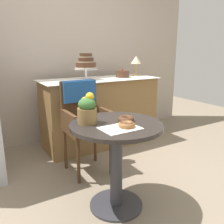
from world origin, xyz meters
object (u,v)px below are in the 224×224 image
at_px(donut_mid, 127,124).
at_px(tiered_cake_stand, 86,64).
at_px(cafe_table, 116,149).
at_px(wicker_chair, 83,111).
at_px(round_layer_cake, 123,74).
at_px(flower_vase, 87,109).
at_px(donut_front, 126,119).
at_px(table_lamp, 136,61).

xyz_separation_m(donut_mid, tiered_cake_stand, (0.35, 1.42, 0.35)).
xyz_separation_m(cafe_table, wicker_chair, (0.06, 0.76, 0.13)).
height_order(donut_mid, round_layer_cake, round_layer_cake).
bearing_deg(flower_vase, cafe_table, -31.78).
bearing_deg(round_layer_cake, donut_front, -122.18).
relative_size(donut_mid, flower_vase, 0.53).
bearing_deg(wicker_chair, donut_front, -92.57).
distance_m(cafe_table, table_lamp, 1.89).
bearing_deg(wicker_chair, tiered_cake_stand, 55.62).
relative_size(wicker_chair, donut_mid, 7.63).
bearing_deg(flower_vase, table_lamp, 42.29).
height_order(wicker_chair, donut_front, wicker_chair).
bearing_deg(round_layer_cake, cafe_table, -124.92).
bearing_deg(tiered_cake_stand, flower_vase, -114.79).
height_order(flower_vase, tiered_cake_stand, tiered_cake_stand).
height_order(tiered_cake_stand, round_layer_cake, tiered_cake_stand).
bearing_deg(table_lamp, tiered_cake_stand, -176.39).
relative_size(cafe_table, flower_vase, 3.03).
distance_m(donut_mid, table_lamp, 1.91).
bearing_deg(cafe_table, flower_vase, 148.22).
distance_m(flower_vase, tiered_cake_stand, 1.33).
xyz_separation_m(wicker_chair, donut_front, (0.03, -0.76, 0.10)).
xyz_separation_m(donut_front, tiered_cake_stand, (0.27, 1.30, 0.35)).
relative_size(donut_mid, table_lamp, 0.44).
bearing_deg(flower_vase, wicker_chair, 69.28).
bearing_deg(wicker_chair, table_lamp, 22.86).
bearing_deg(tiered_cake_stand, round_layer_cake, -1.07).
height_order(wicker_chair, round_layer_cake, round_layer_cake).
relative_size(donut_front, donut_mid, 1.04).
xyz_separation_m(wicker_chair, tiered_cake_stand, (0.30, 0.54, 0.46)).
bearing_deg(flower_vase, donut_mid, -50.67).
bearing_deg(donut_front, tiered_cake_stand, 78.29).
bearing_deg(table_lamp, flower_vase, -137.71).
bearing_deg(round_layer_cake, flower_vase, -132.88).
bearing_deg(round_layer_cake, tiered_cake_stand, 178.93).
height_order(cafe_table, flower_vase, flower_vase).
height_order(cafe_table, round_layer_cake, round_layer_cake).
height_order(donut_front, flower_vase, flower_vase).
height_order(wicker_chair, tiered_cake_stand, tiered_cake_stand).
relative_size(wicker_chair, tiered_cake_stand, 2.91).
bearing_deg(cafe_table, table_lamp, 49.15).
distance_m(cafe_table, wicker_chair, 0.78).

